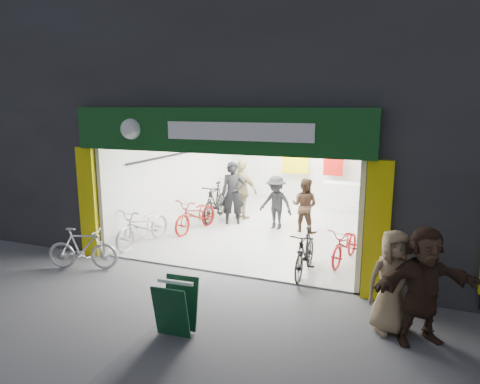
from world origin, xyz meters
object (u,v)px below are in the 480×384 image
Objects in this scene: pedestrian_near at (393,282)px; sandwich_board at (176,306)px; bike_right_front at (305,252)px; bike_left_front at (143,226)px; parked_bike at (83,249)px.

pedestrian_near is 3.40m from sandwich_board.
pedestrian_near reaches higher than sandwich_board.
pedestrian_near is 1.93× the size of sandwich_board.
sandwich_board is at bearing -112.91° from bike_right_front.
bike_left_front is 4.63m from sandwich_board.
bike_left_front reaches higher than parked_bike.
sandwich_board is at bearing 177.76° from pedestrian_near.
bike_left_front is at bearing 134.67° from pedestrian_near.
bike_right_front reaches higher than sandwich_board.
sandwich_board is at bearing -134.32° from parked_bike.
parked_bike is (-4.60, -1.45, -0.03)m from bike_right_front.
bike_right_front is 1.93× the size of sandwich_board.
bike_left_front reaches higher than sandwich_board.
pedestrian_near is (6.09, -2.22, 0.32)m from bike_left_front.
bike_left_front is at bearing -26.49° from parked_bike.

